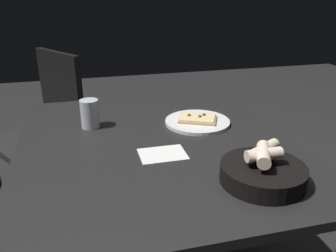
{
  "coord_description": "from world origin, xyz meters",
  "views": [
    {
      "loc": [
        0.24,
        1.15,
        1.28
      ],
      "look_at": [
        -0.05,
        -0.02,
        0.79
      ],
      "focal_mm": 36.81,
      "sensor_mm": 36.0,
      "label": 1
    }
  ],
  "objects": [
    {
      "name": "dining_table",
      "position": [
        0.0,
        0.0,
        0.68
      ],
      "size": [
        1.0,
        1.15,
        0.74
      ],
      "color": "black",
      "rests_on": "ground"
    },
    {
      "name": "pizza_plate",
      "position": [
        -0.21,
        -0.13,
        0.75
      ],
      "size": [
        0.27,
        0.27,
        0.04
      ],
      "color": "white",
      "rests_on": "dining_table"
    },
    {
      "name": "bread_basket",
      "position": [
        -0.24,
        0.36,
        0.77
      ],
      "size": [
        0.25,
        0.25,
        0.11
      ],
      "color": "black",
      "rests_on": "dining_table"
    },
    {
      "name": "beer_glass",
      "position": [
        0.23,
        -0.2,
        0.79
      ],
      "size": [
        0.07,
        0.07,
        0.12
      ],
      "color": "silver",
      "rests_on": "dining_table"
    },
    {
      "name": "napkin",
      "position": [
        0.0,
        0.12,
        0.74
      ],
      "size": [
        0.16,
        0.12,
        0.0
      ],
      "color": "white",
      "rests_on": "dining_table"
    },
    {
      "name": "chair_near",
      "position": [
        0.47,
        -0.89,
        0.52
      ],
      "size": [
        0.61,
        0.61,
        0.93
      ],
      "color": "black",
      "rests_on": "ground"
    }
  ]
}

